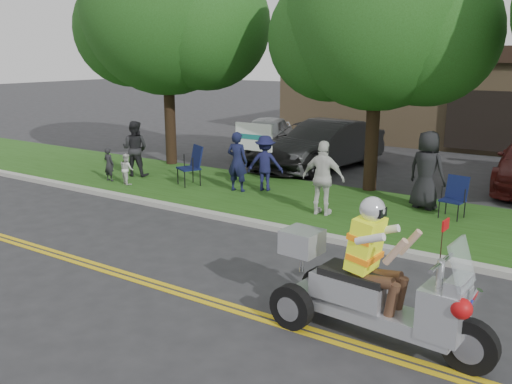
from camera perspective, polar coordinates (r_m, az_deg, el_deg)
The scene contains 22 objects.
ground at distance 9.48m, azimuth -7.69°, elevation -8.84°, with size 120.00×120.00×0.00m, color #28282B.
centerline_near at distance 9.08m, azimuth -10.11°, elevation -9.96°, with size 60.00×0.10×0.01m, color gold.
centerline_far at distance 9.19m, azimuth -9.42°, elevation -9.63°, with size 60.00×0.10×0.01m, color gold.
curb at distance 11.77m, azimuth 2.03°, elevation -3.73°, with size 60.00×0.25×0.12m, color #A8A89E.
grass_verge at distance 13.58m, azimuth 6.74°, elevation -1.37°, with size 60.00×4.00×0.10m, color #224813.
commercial_building at distance 25.85m, azimuth 25.06°, elevation 9.24°, with size 18.00×8.20×4.00m.
tree_left at distance 18.29m, azimuth -9.23°, elevation 17.73°, with size 6.62×5.40×7.78m.
tree_mid at distance 14.74m, azimuth 12.97°, elevation 16.81°, with size 5.88×4.80×7.05m.
business_sign at distance 15.93m, azimuth -0.25°, elevation 5.48°, with size 1.25×0.06×1.75m.
trike_scooter at distance 7.38m, azimuth 11.98°, elevation -10.16°, with size 3.00×1.04×1.96m.
lawn_chair_a at distance 15.38m, azimuth -6.67°, elevation 3.07°, with size 0.79×0.80×1.11m.
lawn_chair_b at distance 13.01m, azimuth 20.21°, elevation -0.23°, with size 0.56×0.58×0.94m.
spectator_adult_left at distance 14.52m, azimuth -1.98°, elevation 3.22°, with size 0.59×0.39×1.61m, color #141738.
spectator_adult_mid at distance 16.77m, azimuth -12.63°, elevation 4.49°, with size 0.81×0.63×1.67m, color black.
spectator_adult_right at distance 12.42m, azimuth 7.10°, elevation 1.46°, with size 1.01×0.42×1.72m, color silver.
spectator_chair_a at distance 14.61m, azimuth 0.98°, elevation 3.06°, with size 0.97×0.56×1.50m, color #16183F.
spectator_chair_b at distance 13.45m, azimuth 17.53°, elevation 2.22°, with size 0.91×0.59×1.87m, color black.
child_left at distance 16.32m, azimuth -15.22°, elevation 2.83°, with size 0.36×0.23×0.98m, color black.
child_right at distance 15.78m, azimuth -13.45°, elevation 2.37°, with size 0.43×0.33×0.88m, color silver.
parked_car_far_left at distance 20.87m, azimuth 1.03°, elevation 6.03°, with size 1.64×4.07×1.39m, color #B7B9BF.
parked_car_left at distance 18.09m, azimuth 7.31°, elevation 4.94°, with size 1.68×4.81×1.58m, color #272729.
parked_car_mid at distance 18.25m, azimuth 5.78°, elevation 4.92°, with size 2.48×5.37×1.49m, color black.
Camera 1 is at (5.77, -6.54, 3.71)m, focal length 38.00 mm.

